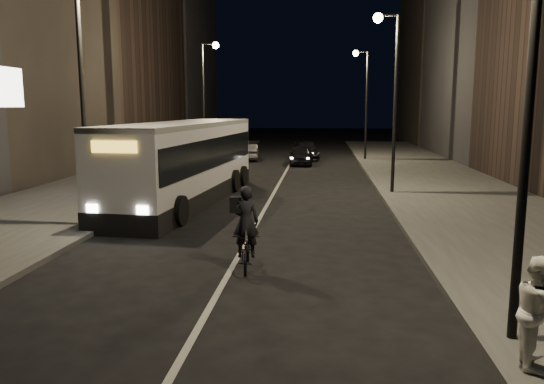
% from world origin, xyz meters
% --- Properties ---
extents(ground, '(180.00, 180.00, 0.00)m').
position_xyz_m(ground, '(0.00, 0.00, 0.00)').
color(ground, black).
rests_on(ground, ground).
extents(sidewalk_right, '(7.00, 70.00, 0.16)m').
position_xyz_m(sidewalk_right, '(8.50, 14.00, 0.08)').
color(sidewalk_right, '#3A3A37').
rests_on(sidewalk_right, ground).
extents(sidewalk_left, '(7.00, 70.00, 0.16)m').
position_xyz_m(sidewalk_left, '(-8.50, 14.00, 0.08)').
color(sidewalk_left, '#3A3A37').
rests_on(sidewalk_left, ground).
extents(building_row_right, '(8.00, 61.00, 21.00)m').
position_xyz_m(building_row_right, '(16.00, 27.50, 10.50)').
color(building_row_right, black).
rests_on(building_row_right, ground).
extents(building_row_left, '(8.00, 61.00, 22.00)m').
position_xyz_m(building_row_left, '(-16.00, 28.50, 11.00)').
color(building_row_left, black).
rests_on(building_row_left, ground).
extents(streetlight_right_near, '(1.20, 0.44, 8.12)m').
position_xyz_m(streetlight_right_near, '(5.33, -4.00, 5.36)').
color(streetlight_right_near, black).
rests_on(streetlight_right_near, sidewalk_right).
extents(streetlight_right_mid, '(1.20, 0.44, 8.12)m').
position_xyz_m(streetlight_right_mid, '(5.33, 12.00, 5.36)').
color(streetlight_right_mid, black).
rests_on(streetlight_right_mid, sidewalk_right).
extents(streetlight_right_far, '(1.20, 0.44, 8.12)m').
position_xyz_m(streetlight_right_far, '(5.33, 28.00, 5.36)').
color(streetlight_right_far, black).
rests_on(streetlight_right_far, sidewalk_right).
extents(streetlight_left_near, '(1.20, 0.44, 8.12)m').
position_xyz_m(streetlight_left_near, '(-5.33, 4.00, 5.36)').
color(streetlight_left_near, black).
rests_on(streetlight_left_near, sidewalk_left).
extents(streetlight_left_far, '(1.20, 0.44, 8.12)m').
position_xyz_m(streetlight_left_far, '(-5.33, 22.00, 5.36)').
color(streetlight_left_far, black).
rests_on(streetlight_left_far, sidewalk_left).
extents(city_bus, '(3.87, 13.04, 3.47)m').
position_xyz_m(city_bus, '(-3.60, 9.31, 1.89)').
color(city_bus, silver).
rests_on(city_bus, ground).
extents(cyclist_on_bicycle, '(0.85, 1.96, 2.19)m').
position_xyz_m(cyclist_on_bicycle, '(0.40, -0.05, 0.73)').
color(cyclist_on_bicycle, black).
rests_on(cyclist_on_bicycle, ground).
extents(pedestrian_woman, '(0.79, 0.94, 1.74)m').
position_xyz_m(pedestrian_woman, '(5.60, -5.00, 1.03)').
color(pedestrian_woman, white).
rests_on(pedestrian_woman, sidewalk_right).
extents(car_near, '(1.72, 4.03, 1.36)m').
position_xyz_m(car_near, '(0.80, 24.92, 0.68)').
color(car_near, black).
rests_on(car_near, ground).
extents(car_mid, '(1.74, 3.95, 1.26)m').
position_xyz_m(car_mid, '(-3.31, 27.65, 0.63)').
color(car_mid, '#2F2F31').
rests_on(car_mid, ground).
extents(car_far, '(2.33, 4.78, 1.34)m').
position_xyz_m(car_far, '(1.03, 28.77, 0.67)').
color(car_far, black).
rests_on(car_far, ground).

